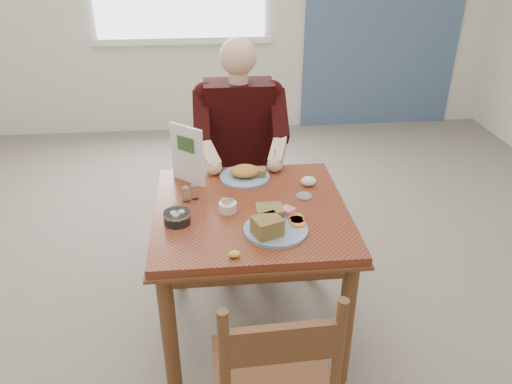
{
  "coord_description": "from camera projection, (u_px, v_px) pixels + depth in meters",
  "views": [
    {
      "loc": [
        -0.17,
        -2.02,
        1.93
      ],
      "look_at": [
        0.02,
        0.0,
        0.83
      ],
      "focal_mm": 35.0,
      "sensor_mm": 36.0,
      "label": 1
    }
  ],
  "objects": [
    {
      "name": "floor",
      "position": [
        251.0,
        327.0,
        2.7
      ],
      "size": [
        6.0,
        6.0,
        0.0
      ],
      "primitive_type": "plane",
      "color": "#73685D",
      "rests_on": "ground"
    },
    {
      "name": "lemon_wedge",
      "position": [
        234.0,
        254.0,
        1.99
      ],
      "size": [
        0.06,
        0.05,
        0.03
      ],
      "primitive_type": "ellipsoid",
      "rotation": [
        0.0,
        0.0,
        0.41
      ],
      "color": "yellow",
      "rests_on": "table"
    },
    {
      "name": "napkin",
      "position": [
        308.0,
        181.0,
        2.53
      ],
      "size": [
        0.08,
        0.07,
        0.05
      ],
      "primitive_type": "ellipsoid",
      "rotation": [
        0.0,
        0.0,
        -0.05
      ],
      "color": "white",
      "rests_on": "table"
    },
    {
      "name": "metal_dish",
      "position": [
        304.0,
        196.0,
        2.43
      ],
      "size": [
        0.1,
        0.1,
        0.01
      ],
      "primitive_type": "cylinder",
      "rotation": [
        0.0,
        0.0,
        -0.28
      ],
      "color": "silver",
      "rests_on": "table"
    },
    {
      "name": "table",
      "position": [
        251.0,
        227.0,
        2.4
      ],
      "size": [
        0.92,
        0.92,
        0.75
      ],
      "color": "brown",
      "rests_on": "ground"
    },
    {
      "name": "chair_far",
      "position": [
        240.0,
        182.0,
        3.17
      ],
      "size": [
        0.42,
        0.42,
        0.95
      ],
      "color": "brown",
      "rests_on": "ground"
    },
    {
      "name": "chair_near",
      "position": [
        274.0,
        382.0,
        1.79
      ],
      "size": [
        0.44,
        0.44,
        0.95
      ],
      "color": "brown",
      "rests_on": "ground"
    },
    {
      "name": "diner",
      "position": [
        240.0,
        138.0,
        2.94
      ],
      "size": [
        0.53,
        0.56,
        1.39
      ],
      "color": "tan",
      "rests_on": "chair_far"
    },
    {
      "name": "near_plate",
      "position": [
        273.0,
        224.0,
        2.16
      ],
      "size": [
        0.34,
        0.34,
        0.09
      ],
      "color": "white",
      "rests_on": "table"
    },
    {
      "name": "far_plate",
      "position": [
        246.0,
        174.0,
        2.6
      ],
      "size": [
        0.32,
        0.32,
        0.07
      ],
      "color": "white",
      "rests_on": "table"
    },
    {
      "name": "caddy",
      "position": [
        228.0,
        207.0,
        2.31
      ],
      "size": [
        0.09,
        0.09,
        0.06
      ],
      "color": "white",
      "rests_on": "table"
    },
    {
      "name": "shakers",
      "position": [
        190.0,
        193.0,
        2.39
      ],
      "size": [
        0.09,
        0.06,
        0.08
      ],
      "color": "white",
      "rests_on": "table"
    },
    {
      "name": "creamer",
      "position": [
        177.0,
        217.0,
        2.21
      ],
      "size": [
        0.14,
        0.14,
        0.05
      ],
      "color": "white",
      "rests_on": "table"
    },
    {
      "name": "menu",
      "position": [
        187.0,
        154.0,
        2.51
      ],
      "size": [
        0.17,
        0.15,
        0.3
      ],
      "color": "white",
      "rests_on": "table"
    }
  ]
}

